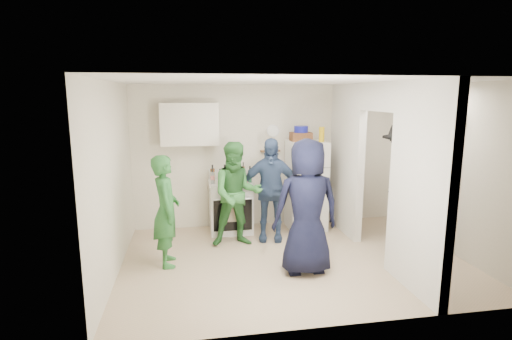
# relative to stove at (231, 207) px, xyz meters

# --- Properties ---
(floor) EXTENTS (4.80, 4.80, 0.00)m
(floor) POSITION_rel_stove_xyz_m (0.74, -1.37, -0.44)
(floor) COLOR tan
(floor) RESTS_ON ground
(wall_back) EXTENTS (4.80, 0.00, 4.80)m
(wall_back) POSITION_rel_stove_xyz_m (0.74, 0.33, 0.81)
(wall_back) COLOR silver
(wall_back) RESTS_ON floor
(wall_front) EXTENTS (4.80, 0.00, 4.80)m
(wall_front) POSITION_rel_stove_xyz_m (0.74, -3.07, 0.81)
(wall_front) COLOR silver
(wall_front) RESTS_ON floor
(wall_left) EXTENTS (0.00, 3.40, 3.40)m
(wall_left) POSITION_rel_stove_xyz_m (-1.66, -1.37, 0.81)
(wall_left) COLOR silver
(wall_left) RESTS_ON floor
(wall_right) EXTENTS (0.00, 3.40, 3.40)m
(wall_right) POSITION_rel_stove_xyz_m (3.14, -1.37, 0.81)
(wall_right) COLOR silver
(wall_right) RESTS_ON floor
(ceiling) EXTENTS (4.80, 4.80, 0.00)m
(ceiling) POSITION_rel_stove_xyz_m (0.74, -1.37, 2.06)
(ceiling) COLOR white
(ceiling) RESTS_ON wall_back
(partition_pier_back) EXTENTS (0.12, 1.20, 2.50)m
(partition_pier_back) POSITION_rel_stove_xyz_m (1.94, -0.27, 0.81)
(partition_pier_back) COLOR silver
(partition_pier_back) RESTS_ON floor
(partition_pier_front) EXTENTS (0.12, 1.20, 2.50)m
(partition_pier_front) POSITION_rel_stove_xyz_m (1.94, -2.47, 0.81)
(partition_pier_front) COLOR silver
(partition_pier_front) RESTS_ON floor
(partition_header) EXTENTS (0.12, 1.00, 0.40)m
(partition_header) POSITION_rel_stove_xyz_m (1.94, -1.37, 1.86)
(partition_header) COLOR silver
(partition_header) RESTS_ON partition_pier_back
(stove) EXTENTS (0.73, 0.61, 0.88)m
(stove) POSITION_rel_stove_xyz_m (0.00, 0.00, 0.00)
(stove) COLOR white
(stove) RESTS_ON floor
(upper_cabinet) EXTENTS (0.95, 0.34, 0.70)m
(upper_cabinet) POSITION_rel_stove_xyz_m (-0.66, 0.15, 1.41)
(upper_cabinet) COLOR silver
(upper_cabinet) RESTS_ON wall_back
(fridge) EXTENTS (0.64, 0.62, 1.54)m
(fridge) POSITION_rel_stove_xyz_m (1.33, -0.03, 0.33)
(fridge) COLOR white
(fridge) RESTS_ON floor
(wicker_basket) EXTENTS (0.35, 0.25, 0.15)m
(wicker_basket) POSITION_rel_stove_xyz_m (1.23, 0.02, 1.18)
(wicker_basket) COLOR brown
(wicker_basket) RESTS_ON fridge
(blue_bowl) EXTENTS (0.24, 0.24, 0.11)m
(blue_bowl) POSITION_rel_stove_xyz_m (1.23, 0.02, 1.31)
(blue_bowl) COLOR #151891
(blue_bowl) RESTS_ON wicker_basket
(yellow_cup_stack_top) EXTENTS (0.09, 0.09, 0.25)m
(yellow_cup_stack_top) POSITION_rel_stove_xyz_m (1.55, -0.13, 1.23)
(yellow_cup_stack_top) COLOR gold
(yellow_cup_stack_top) RESTS_ON fridge
(wall_clock) EXTENTS (0.22, 0.02, 0.22)m
(wall_clock) POSITION_rel_stove_xyz_m (0.79, 0.31, 1.26)
(wall_clock) COLOR white
(wall_clock) RESTS_ON wall_back
(spice_shelf) EXTENTS (0.35, 0.08, 0.03)m
(spice_shelf) POSITION_rel_stove_xyz_m (0.74, 0.28, 0.91)
(spice_shelf) COLOR olive
(spice_shelf) RESTS_ON wall_back
(nook_window) EXTENTS (0.03, 0.70, 0.80)m
(nook_window) POSITION_rel_stove_xyz_m (3.12, -1.17, 1.21)
(nook_window) COLOR black
(nook_window) RESTS_ON wall_right
(nook_window_frame) EXTENTS (0.04, 0.76, 0.86)m
(nook_window_frame) POSITION_rel_stove_xyz_m (3.11, -1.17, 1.21)
(nook_window_frame) COLOR white
(nook_window_frame) RESTS_ON wall_right
(nook_valance) EXTENTS (0.04, 0.82, 0.18)m
(nook_valance) POSITION_rel_stove_xyz_m (3.08, -1.17, 1.56)
(nook_valance) COLOR white
(nook_valance) RESTS_ON wall_right
(yellow_cup_stack_stove) EXTENTS (0.09, 0.09, 0.25)m
(yellow_cup_stack_stove) POSITION_rel_stove_xyz_m (-0.12, -0.22, 0.56)
(yellow_cup_stack_stove) COLOR yellow
(yellow_cup_stack_stove) RESTS_ON stove
(red_cup) EXTENTS (0.09, 0.09, 0.12)m
(red_cup) POSITION_rel_stove_xyz_m (0.22, -0.20, 0.50)
(red_cup) COLOR #B60C23
(red_cup) RESTS_ON stove
(person_green_left) EXTENTS (0.41, 0.59, 1.54)m
(person_green_left) POSITION_rel_stove_xyz_m (-1.02, -1.22, 0.33)
(person_green_left) COLOR #307933
(person_green_left) RESTS_ON floor
(person_green_center) EXTENTS (0.79, 0.62, 1.63)m
(person_green_center) POSITION_rel_stove_xyz_m (0.03, -0.64, 0.38)
(person_green_center) COLOR #347736
(person_green_center) RESTS_ON floor
(person_denim) EXTENTS (1.04, 0.61, 1.66)m
(person_denim) POSITION_rel_stove_xyz_m (0.58, -0.50, 0.39)
(person_denim) COLOR #344573
(person_denim) RESTS_ON floor
(person_navy) EXTENTS (0.88, 0.58, 1.79)m
(person_navy) POSITION_rel_stove_xyz_m (0.80, -1.78, 0.46)
(person_navy) COLOR black
(person_navy) RESTS_ON floor
(person_nook) EXTENTS (1.04, 1.40, 1.94)m
(person_nook) POSITION_rel_stove_xyz_m (2.60, -1.00, 0.53)
(person_nook) COLOR black
(person_nook) RESTS_ON floor
(bottle_a) EXTENTS (0.07, 0.07, 0.28)m
(bottle_a) POSITION_rel_stove_xyz_m (-0.29, 0.14, 0.58)
(bottle_a) COLOR brown
(bottle_a) RESTS_ON stove
(bottle_b) EXTENTS (0.06, 0.06, 0.25)m
(bottle_b) POSITION_rel_stove_xyz_m (-0.18, -0.10, 0.56)
(bottle_b) COLOR #16431F
(bottle_b) RESTS_ON stove
(bottle_c) EXTENTS (0.08, 0.08, 0.27)m
(bottle_c) POSITION_rel_stove_xyz_m (-0.08, 0.15, 0.57)
(bottle_c) COLOR #B0B3BE
(bottle_c) RESTS_ON stove
(bottle_d) EXTENTS (0.07, 0.07, 0.32)m
(bottle_d) POSITION_rel_stove_xyz_m (0.02, -0.05, 0.60)
(bottle_d) COLOR maroon
(bottle_d) RESTS_ON stove
(bottle_e) EXTENTS (0.06, 0.06, 0.30)m
(bottle_e) POSITION_rel_stove_xyz_m (0.12, 0.20, 0.59)
(bottle_e) COLOR gray
(bottle_e) RESTS_ON stove
(bottle_f) EXTENTS (0.08, 0.08, 0.26)m
(bottle_f) POSITION_rel_stove_xyz_m (0.16, 0.01, 0.57)
(bottle_f) COLOR #1D3C15
(bottle_f) RESTS_ON stove
(bottle_g) EXTENTS (0.06, 0.06, 0.31)m
(bottle_g) POSITION_rel_stove_xyz_m (0.24, 0.15, 0.59)
(bottle_g) COLOR olive
(bottle_g) RESTS_ON stove
(bottle_h) EXTENTS (0.06, 0.06, 0.27)m
(bottle_h) POSITION_rel_stove_xyz_m (-0.31, -0.10, 0.57)
(bottle_h) COLOR #9A9FA5
(bottle_h) RESTS_ON stove
(bottle_i) EXTENTS (0.07, 0.07, 0.30)m
(bottle_i) POSITION_rel_stove_xyz_m (0.04, 0.09, 0.59)
(bottle_i) COLOR #58330F
(bottle_i) RESTS_ON stove
(bottle_j) EXTENTS (0.06, 0.06, 0.28)m
(bottle_j) POSITION_rel_stove_xyz_m (0.32, -0.09, 0.58)
(bottle_j) COLOR #21603D
(bottle_j) RESTS_ON stove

